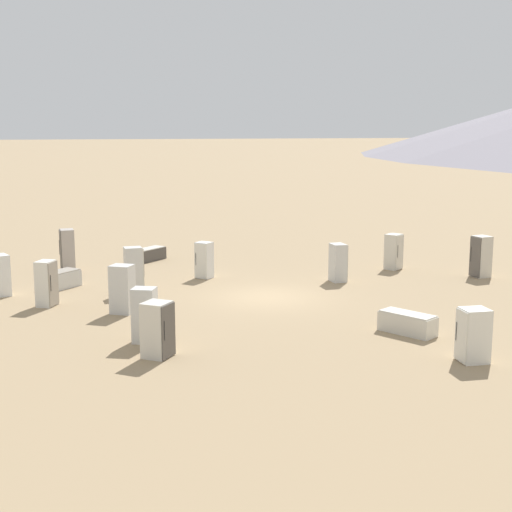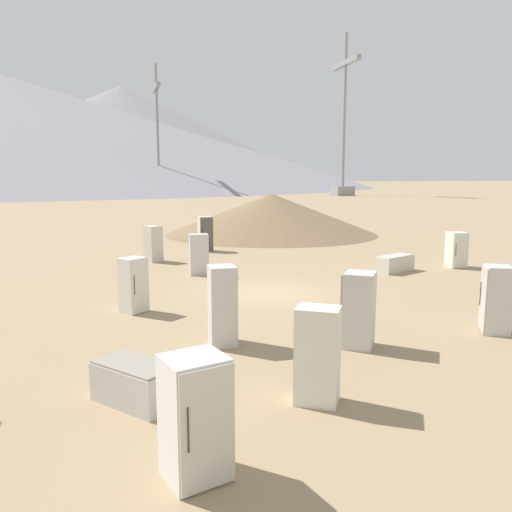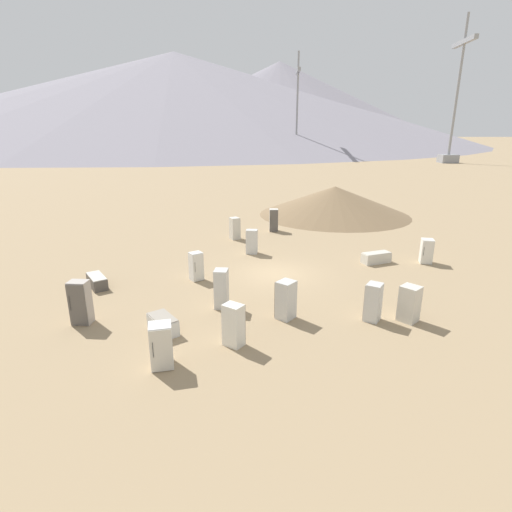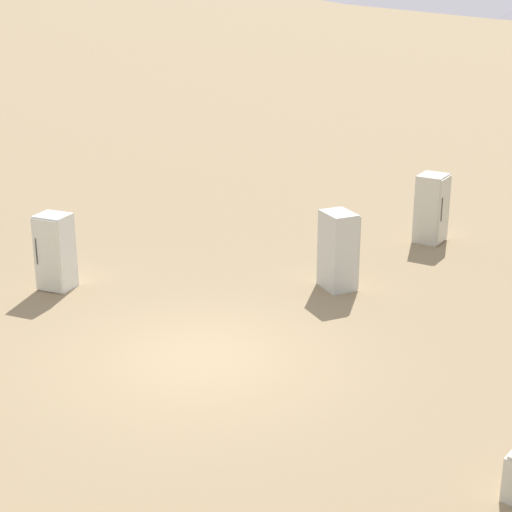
# 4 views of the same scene
# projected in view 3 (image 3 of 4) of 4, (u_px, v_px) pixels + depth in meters

# --- Properties ---
(ground_plane) EXTENTS (1000.00, 1000.00, 0.00)m
(ground_plane) POSITION_uv_depth(u_px,v_px,m) (276.00, 274.00, 23.04)
(ground_plane) COLOR #9E8460
(mountain_ridge_0) EXTENTS (198.69, 198.69, 46.22)m
(mountain_ridge_0) POSITION_uv_depth(u_px,v_px,m) (279.00, 104.00, 238.66)
(mountain_ridge_0) COLOR gray
(mountain_ridge_0) RESTS_ON ground_plane
(mountain_ridge_1) EXTENTS (351.85, 351.85, 52.96)m
(mountain_ridge_1) POSITION_uv_depth(u_px,v_px,m) (176.00, 99.00, 246.88)
(mountain_ridge_1) COLOR gray
(mountain_ridge_1) RESTS_ON ground_plane
(dirt_mound) EXTENTS (14.49, 14.49, 2.76)m
(dirt_mound) POSITION_uv_depth(u_px,v_px,m) (334.00, 201.00, 38.63)
(dirt_mound) COLOR #7F6647
(dirt_mound) RESTS_ON ground_plane
(power_pylon_1) EXTENTS (11.77, 4.04, 33.63)m
(power_pylon_1) POSITION_uv_depth(u_px,v_px,m) (453.00, 119.00, 97.99)
(power_pylon_1) COLOR gray
(power_pylon_1) RESTS_ON ground_plane
(power_pylon_2) EXTENTS (10.25, 3.51, 29.29)m
(power_pylon_2) POSITION_uv_depth(u_px,v_px,m) (297.00, 126.00, 118.53)
(power_pylon_2) COLOR gray
(power_pylon_2) RESTS_ON ground_plane
(discarded_fridge_0) EXTENTS (0.90, 0.92, 1.62)m
(discarded_fridge_0) POSITION_uv_depth(u_px,v_px,m) (161.00, 346.00, 13.75)
(discarded_fridge_0) COLOR white
(discarded_fridge_0) RESTS_ON ground_plane
(discarded_fridge_1) EXTENTS (1.00, 0.99, 1.73)m
(discarded_fridge_1) POSITION_uv_depth(u_px,v_px,m) (286.00, 300.00, 17.35)
(discarded_fridge_1) COLOR silver
(discarded_fridge_1) RESTS_ON ground_plane
(discarded_fridge_2) EXTENTS (0.64, 0.80, 1.91)m
(discarded_fridge_2) POSITION_uv_depth(u_px,v_px,m) (80.00, 303.00, 16.85)
(discarded_fridge_2) COLOR #A89E93
(discarded_fridge_2) RESTS_ON ground_plane
(discarded_fridge_3) EXTENTS (0.74, 0.63, 1.85)m
(discarded_fridge_3) POSITION_uv_depth(u_px,v_px,m) (221.00, 289.00, 18.42)
(discarded_fridge_3) COLOR silver
(discarded_fridge_3) RESTS_ON ground_plane
(discarded_fridge_4) EXTENTS (0.87, 0.80, 1.52)m
(discarded_fridge_4) POSITION_uv_depth(u_px,v_px,m) (427.00, 251.00, 24.67)
(discarded_fridge_4) COLOR silver
(discarded_fridge_4) RESTS_ON ground_plane
(discarded_fridge_5) EXTENTS (1.64, 1.54, 0.71)m
(discarded_fridge_5) POSITION_uv_depth(u_px,v_px,m) (163.00, 324.00, 16.25)
(discarded_fridge_5) COLOR silver
(discarded_fridge_5) RESTS_ON ground_plane
(discarded_fridge_6) EXTENTS (1.04, 1.04, 1.60)m
(discarded_fridge_6) POSITION_uv_depth(u_px,v_px,m) (410.00, 304.00, 17.12)
(discarded_fridge_6) COLOR beige
(discarded_fridge_6) RESTS_ON ground_plane
(discarded_fridge_7) EXTENTS (0.92, 0.90, 1.65)m
(discarded_fridge_7) POSITION_uv_depth(u_px,v_px,m) (235.00, 228.00, 30.14)
(discarded_fridge_7) COLOR beige
(discarded_fridge_7) RESTS_ON ground_plane
(discarded_fridge_8) EXTENTS (1.80, 1.60, 0.63)m
(discarded_fridge_8) POSITION_uv_depth(u_px,v_px,m) (97.00, 281.00, 21.00)
(discarded_fridge_8) COLOR #4C4742
(discarded_fridge_8) RESTS_ON ground_plane
(discarded_fridge_9) EXTENTS (0.64, 0.77, 1.63)m
(discarded_fridge_9) POSITION_uv_depth(u_px,v_px,m) (252.00, 242.00, 26.58)
(discarded_fridge_9) COLOR silver
(discarded_fridge_9) RESTS_ON ground_plane
(discarded_fridge_10) EXTENTS (0.88, 0.92, 1.68)m
(discarded_fridge_10) POSITION_uv_depth(u_px,v_px,m) (234.00, 325.00, 15.15)
(discarded_fridge_10) COLOR silver
(discarded_fridge_10) RESTS_ON ground_plane
(discarded_fridge_11) EXTENTS (0.74, 0.72, 1.82)m
(discarded_fridge_11) POSITION_uv_depth(u_px,v_px,m) (274.00, 220.00, 32.47)
(discarded_fridge_11) COLOR beige
(discarded_fridge_11) RESTS_ON ground_plane
(discarded_fridge_12) EXTENTS (1.40, 1.95, 0.67)m
(discarded_fridge_12) POSITION_uv_depth(u_px,v_px,m) (376.00, 258.00, 24.82)
(discarded_fridge_12) COLOR beige
(discarded_fridge_12) RESTS_ON ground_plane
(discarded_fridge_13) EXTENTS (0.89, 0.88, 1.69)m
(discarded_fridge_13) POSITION_uv_depth(u_px,v_px,m) (373.00, 302.00, 17.15)
(discarded_fridge_13) COLOR silver
(discarded_fridge_13) RESTS_ON ground_plane
(discarded_fridge_14) EXTENTS (0.86, 0.87, 1.58)m
(discarded_fridge_14) POSITION_uv_depth(u_px,v_px,m) (196.00, 266.00, 21.83)
(discarded_fridge_14) COLOR white
(discarded_fridge_14) RESTS_ON ground_plane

